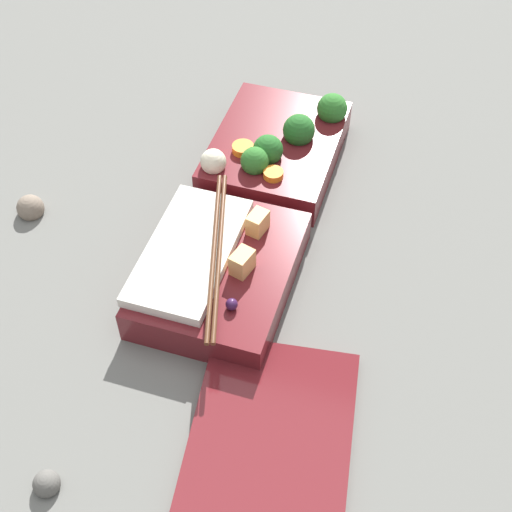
{
  "coord_description": "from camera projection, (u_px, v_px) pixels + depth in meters",
  "views": [
    {
      "loc": [
        0.55,
        0.18,
        0.6
      ],
      "look_at": [
        0.09,
        0.03,
        0.04
      ],
      "focal_mm": 50.0,
      "sensor_mm": 36.0,
      "label": 1
    }
  ],
  "objects": [
    {
      "name": "bento_lid",
      "position": [
        271.0,
        434.0,
        0.65
      ],
      "size": [
        0.21,
        0.17,
        0.01
      ],
      "primitive_type": "cube",
      "rotation": [
        0.0,
        0.0,
        0.13
      ],
      "color": "maroon",
      "rests_on": "ground_plane"
    },
    {
      "name": "bento_tray_rice",
      "position": [
        215.0,
        270.0,
        0.75
      ],
      "size": [
        0.22,
        0.15,
        0.06
      ],
      "color": "maroon",
      "rests_on": "ground_plane"
    },
    {
      "name": "pebble_2",
      "position": [
        30.0,
        208.0,
        0.84
      ],
      "size": [
        0.03,
        0.03,
        0.03
      ],
      "primitive_type": "sphere",
      "color": "#7A6B5B",
      "rests_on": "ground_plane"
    },
    {
      "name": "pebble_0",
      "position": [
        47.0,
        484.0,
        0.62
      ],
      "size": [
        0.02,
        0.02,
        0.02
      ],
      "primitive_type": "sphere",
      "color": "#595651",
      "rests_on": "ground_plane"
    },
    {
      "name": "bento_tray_vegetable",
      "position": [
        278.0,
        148.0,
        0.88
      ],
      "size": [
        0.19,
        0.15,
        0.07
      ],
      "color": "maroon",
      "rests_on": "ground_plane"
    },
    {
      "name": "ground_plane",
      "position": [
        251.0,
        219.0,
        0.83
      ],
      "size": [
        3.0,
        3.0,
        0.0
      ],
      "primitive_type": "plane",
      "color": "slate"
    }
  ]
}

